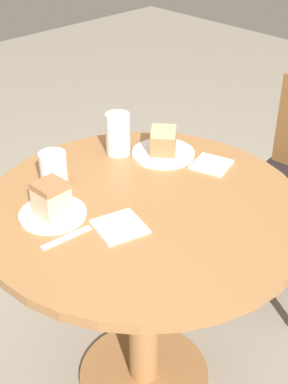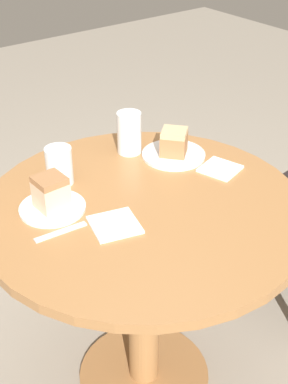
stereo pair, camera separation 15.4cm
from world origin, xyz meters
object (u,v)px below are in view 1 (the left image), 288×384
at_px(plate_far, 163,153).
at_px(cake_slice_far, 163,141).
at_px(cake_slice_near, 51,198).
at_px(plate_near, 53,214).
at_px(glass_water, 118,136).
at_px(glass_lemonade, 54,173).

bearing_deg(plate_far, cake_slice_far, 0.00).
bearing_deg(cake_slice_near, plate_near, 0.00).
bearing_deg(glass_water, plate_far, 40.93).
height_order(plate_near, glass_lemonade, glass_lemonade).
bearing_deg(cake_slice_far, plate_near, -85.81).
bearing_deg(cake_slice_far, glass_water, -139.07).
bearing_deg(glass_water, cake_slice_near, -68.50).
xyz_separation_m(cake_slice_near, glass_water, (-0.15, 0.38, 0.01)).
relative_size(plate_near, glass_lemonade, 1.61).
height_order(plate_near, plate_far, same).
relative_size(cake_slice_near, glass_water, 0.68).
xyz_separation_m(plate_far, glass_lemonade, (-0.08, -0.39, 0.05)).
distance_m(cake_slice_far, glass_lemonade, 0.40).
bearing_deg(cake_slice_far, plate_far, 0.00).
bearing_deg(plate_near, glass_lemonade, 141.24).
height_order(cake_slice_near, glass_water, glass_water).
height_order(plate_near, cake_slice_far, cake_slice_far).
xyz_separation_m(plate_far, cake_slice_far, (0.00, 0.00, 0.05)).
xyz_separation_m(plate_near, glass_water, (-0.15, 0.38, 0.06)).
bearing_deg(cake_slice_far, glass_lemonade, -101.85).
bearing_deg(glass_lemonade, cake_slice_far, 78.15).
xyz_separation_m(plate_far, glass_water, (-0.12, -0.10, 0.06)).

